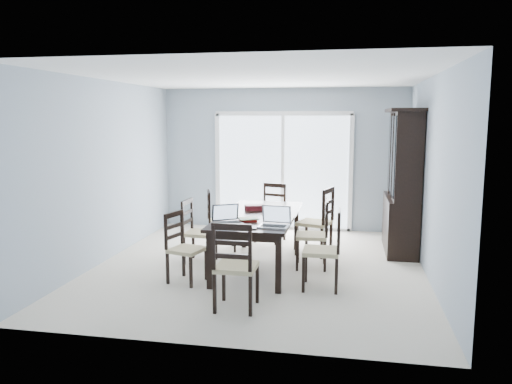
% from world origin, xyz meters
% --- Properties ---
extents(floor, '(5.00, 5.00, 0.00)m').
position_xyz_m(floor, '(0.00, 0.00, 0.00)').
color(floor, beige).
rests_on(floor, ground).
extents(ceiling, '(5.00, 5.00, 0.00)m').
position_xyz_m(ceiling, '(0.00, 0.00, 2.60)').
color(ceiling, white).
rests_on(ceiling, back_wall).
extents(back_wall, '(4.50, 0.02, 2.60)m').
position_xyz_m(back_wall, '(0.00, 2.50, 1.30)').
color(back_wall, '#8F9DAB').
rests_on(back_wall, floor).
extents(wall_left, '(0.02, 5.00, 2.60)m').
position_xyz_m(wall_left, '(-2.25, 0.00, 1.30)').
color(wall_left, '#8F9DAB').
rests_on(wall_left, floor).
extents(wall_right, '(0.02, 5.00, 2.60)m').
position_xyz_m(wall_right, '(2.25, 0.00, 1.30)').
color(wall_right, '#8F9DAB').
rests_on(wall_right, floor).
extents(balcony, '(4.50, 2.00, 0.10)m').
position_xyz_m(balcony, '(0.00, 3.50, -0.05)').
color(balcony, gray).
rests_on(balcony, ground).
extents(railing, '(4.50, 0.06, 1.10)m').
position_xyz_m(railing, '(0.00, 4.50, 0.55)').
color(railing, '#99999E').
rests_on(railing, balcony).
extents(dining_table, '(1.00, 2.20, 0.75)m').
position_xyz_m(dining_table, '(0.00, 0.00, 0.67)').
color(dining_table, black).
rests_on(dining_table, floor).
extents(china_hutch, '(0.50, 1.38, 2.20)m').
position_xyz_m(china_hutch, '(2.02, 1.25, 1.07)').
color(china_hutch, black).
rests_on(china_hutch, floor).
extents(sliding_door, '(2.52, 0.05, 2.18)m').
position_xyz_m(sliding_door, '(0.00, 2.48, 1.09)').
color(sliding_door, silver).
rests_on(sliding_door, floor).
extents(chair_left_near, '(0.49, 0.48, 1.03)m').
position_xyz_m(chair_left_near, '(-0.86, -0.78, 0.54)').
color(chair_left_near, black).
rests_on(chair_left_near, floor).
extents(chair_left_mid, '(0.43, 0.42, 1.05)m').
position_xyz_m(chair_left_mid, '(-0.96, 0.07, 0.55)').
color(chair_left_mid, black).
rests_on(chair_left_mid, floor).
extents(chair_left_far, '(0.53, 0.52, 1.09)m').
position_xyz_m(chair_left_far, '(-0.82, 0.77, 0.58)').
color(chair_left_far, black).
rests_on(chair_left_far, floor).
extents(chair_right_near, '(0.44, 0.43, 1.14)m').
position_xyz_m(chair_right_near, '(1.00, -0.73, 0.60)').
color(chair_right_near, black).
rests_on(chair_right_near, floor).
extents(chair_right_mid, '(0.45, 0.44, 1.10)m').
position_xyz_m(chair_right_mid, '(0.82, 0.11, 0.58)').
color(chair_right_mid, black).
rests_on(chair_right_mid, floor).
extents(chair_right_far, '(0.57, 0.56, 1.19)m').
position_xyz_m(chair_right_far, '(0.81, 0.78, 0.63)').
color(chair_right_far, black).
rests_on(chair_right_far, floor).
extents(chair_end_near, '(0.43, 0.44, 1.14)m').
position_xyz_m(chair_end_near, '(0.04, -1.65, 0.60)').
color(chair_end_near, black).
rests_on(chair_end_near, floor).
extents(chair_end_far, '(0.51, 0.52, 1.11)m').
position_xyz_m(chair_end_far, '(-0.05, 1.56, 0.59)').
color(chair_end_far, black).
rests_on(chair_end_far, floor).
extents(laptop_dark, '(0.42, 0.38, 0.24)m').
position_xyz_m(laptop_dark, '(-0.25, -0.73, 0.81)').
color(laptop_dark, black).
rests_on(laptop_dark, dining_table).
extents(laptop_silver, '(0.38, 0.28, 0.25)m').
position_xyz_m(laptop_silver, '(0.33, -0.79, 0.81)').
color(laptop_silver, silver).
rests_on(laptop_silver, dining_table).
extents(book_stack, '(0.30, 0.28, 0.04)m').
position_xyz_m(book_stack, '(-0.05, -0.49, 0.77)').
color(book_stack, maroon).
rests_on(book_stack, dining_table).
extents(cell_phone, '(0.12, 0.05, 0.01)m').
position_xyz_m(cell_phone, '(0.09, -0.95, 0.76)').
color(cell_phone, black).
rests_on(cell_phone, dining_table).
extents(game_box, '(0.32, 0.24, 0.07)m').
position_xyz_m(game_box, '(-0.10, 0.29, 0.79)').
color(game_box, '#440D0E').
rests_on(game_box, dining_table).
extents(hot_tub, '(1.88, 1.74, 0.85)m').
position_xyz_m(hot_tub, '(-0.37, 3.61, 0.43)').
color(hot_tub, brown).
rests_on(hot_tub, balcony).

